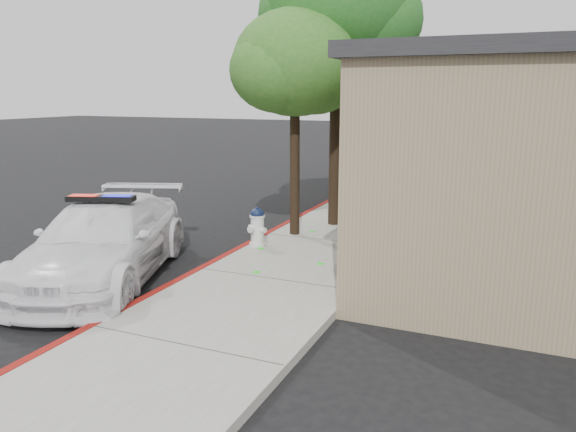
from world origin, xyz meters
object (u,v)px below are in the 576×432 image
Objects in this scene: fire_hydrant at (257,226)px; street_tree_mid at (339,11)px; clapboard_building at (564,142)px; police_car at (104,241)px; street_tree_far at (391,73)px; street_tree_near at (295,68)px.

street_tree_mid is (0.92, 2.75, 4.86)m from fire_hydrant.
clapboard_building is 23.84× the size of fire_hydrant.
fire_hydrant is at bearing -108.42° from street_tree_mid.
police_car is 13.87m from street_tree_far.
street_tree_near is (0.36, 1.32, 3.48)m from fire_hydrant.
street_tree_mid reaches higher than street_tree_far.
street_tree_mid is 1.29× the size of street_tree_far.
street_tree_mid reaches higher than fire_hydrant.
fire_hydrant is 11.02m from street_tree_far.
police_car is 7.79m from street_tree_mid.
street_tree_far is (-5.87, 3.33, 2.11)m from clapboard_building.
street_tree_near reaches higher than police_car.
street_tree_far is at bearing 106.61° from fire_hydrant.
street_tree_far is at bearing 93.33° from street_tree_mid.
street_tree_near is at bearing 93.86° from fire_hydrant.
street_tree_near is at bearing -90.68° from street_tree_far.
street_tree_near is at bearing -111.18° from street_tree_mid.
street_tree_far is at bearing 60.15° from police_car.
street_tree_far is at bearing 150.44° from clapboard_building.
street_tree_far reaches higher than clapboard_building.
police_car is 0.80× the size of street_tree_mid.
street_tree_mid is (-5.43, -4.31, 3.33)m from clapboard_building.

